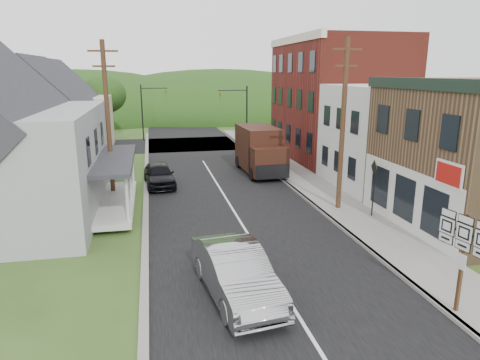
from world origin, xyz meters
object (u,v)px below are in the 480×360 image
dark_sedan (159,175)px  delivery_van (260,150)px  route_sign_cluster (463,249)px  silver_sedan (236,273)px  warning_sign (374,180)px

dark_sedan → delivery_van: delivery_van is taller
delivery_van → route_sign_cluster: 19.78m
delivery_van → route_sign_cluster: delivery_van is taller
dark_sedan → silver_sedan: bearing=-86.5°
silver_sedan → warning_sign: size_ratio=1.78×
warning_sign → dark_sedan: bearing=150.3°
silver_sedan → route_sign_cluster: size_ratio=1.66×
dark_sedan → delivery_van: bearing=12.3°
silver_sedan → dark_sedan: (-2.14, 14.99, -0.09)m
silver_sedan → route_sign_cluster: bearing=-29.0°
silver_sedan → warning_sign: warning_sign is taller
silver_sedan → delivery_van: delivery_van is taller
route_sign_cluster → dark_sedan: bearing=106.9°
dark_sedan → warning_sign: 13.67m
route_sign_cluster → warning_sign: size_ratio=1.07×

